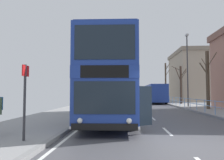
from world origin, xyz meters
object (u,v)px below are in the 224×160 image
at_px(bus_stop_sign_near, 25,93).
at_px(street_lamp_far_side, 187,65).
at_px(background_building_01, 200,76).
at_px(bare_tree_far_00, 208,79).
at_px(bare_tree_far_01, 166,81).
at_px(background_bus_far_lane, 155,93).
at_px(double_decker_bus_main, 111,82).
at_px(bare_tree_far_02, 181,83).

distance_m(bus_stop_sign_near, street_lamp_far_side, 21.29).
distance_m(street_lamp_far_side, background_building_01, 20.98).
height_order(street_lamp_far_side, bare_tree_far_00, street_lamp_far_side).
relative_size(bus_stop_sign_near, bare_tree_far_01, 0.35).
height_order(background_bus_far_lane, bus_stop_sign_near, background_bus_far_lane).
bearing_deg(background_building_01, bare_tree_far_00, -107.12).
height_order(double_decker_bus_main, bus_stop_sign_near, double_decker_bus_main).
bearing_deg(background_bus_far_lane, street_lamp_far_side, -77.30).
height_order(bare_tree_far_00, bare_tree_far_02, bare_tree_far_00).
distance_m(street_lamp_far_side, bare_tree_far_02, 6.70).
height_order(bare_tree_far_01, bare_tree_far_02, bare_tree_far_01).
bearing_deg(background_building_01, background_bus_far_lane, -137.63).
bearing_deg(background_building_01, bare_tree_far_01, -148.32).
bearing_deg(background_bus_far_lane, double_decker_bus_main, -104.67).
bearing_deg(bare_tree_far_01, double_decker_bus_main, -107.33).
distance_m(double_decker_bus_main, bare_tree_far_01, 27.64).
bearing_deg(street_lamp_far_side, bare_tree_far_02, 82.56).
distance_m(bus_stop_sign_near, bare_tree_far_01, 34.71).
xyz_separation_m(bare_tree_far_00, bare_tree_far_01, (-0.52, 18.54, 0.81)).
bearing_deg(bus_stop_sign_near, street_lamp_far_side, 60.51).
height_order(bare_tree_far_02, background_building_01, background_building_01).
relative_size(bare_tree_far_01, bare_tree_far_02, 1.30).
relative_size(background_bus_far_lane, bus_stop_sign_near, 3.96).
bearing_deg(bare_tree_far_01, background_bus_far_lane, -118.88).
distance_m(bus_stop_sign_near, bare_tree_far_00, 18.28).
height_order(double_decker_bus_main, street_lamp_far_side, street_lamp_far_side).
distance_m(double_decker_bus_main, background_building_01, 35.03).
bearing_deg(background_building_01, street_lamp_far_side, -112.27).
bearing_deg(street_lamp_far_side, double_decker_bus_main, -124.31).
height_order(street_lamp_far_side, background_building_01, background_building_01).
distance_m(double_decker_bus_main, bare_tree_far_02, 20.10).
bearing_deg(bare_tree_far_02, double_decker_bus_main, -115.99).
bearing_deg(bare_tree_far_00, bare_tree_far_02, 89.67).
xyz_separation_m(double_decker_bus_main, bare_tree_far_00, (8.75, 7.81, 0.67)).
bearing_deg(bus_stop_sign_near, bare_tree_far_02, 65.62).
height_order(bus_stop_sign_near, bare_tree_far_01, bare_tree_far_01).
distance_m(double_decker_bus_main, bus_stop_sign_near, 7.08).
relative_size(street_lamp_far_side, bare_tree_far_00, 1.49).
xyz_separation_m(bus_stop_sign_near, bare_tree_far_01, (10.61, 32.98, 2.15)).
distance_m(background_bus_far_lane, background_building_01, 14.23).
relative_size(bare_tree_far_00, bare_tree_far_02, 1.03).
relative_size(background_bus_far_lane, street_lamp_far_side, 1.17).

